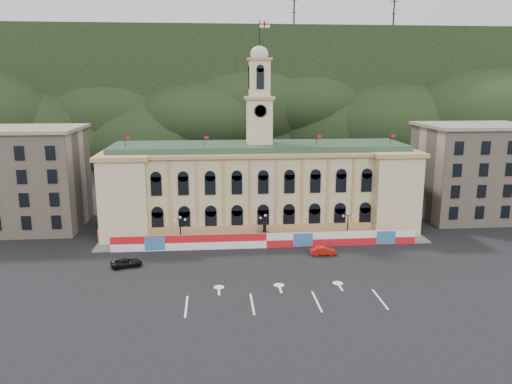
{
  "coord_description": "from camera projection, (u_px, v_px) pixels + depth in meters",
  "views": [
    {
      "loc": [
        -8.44,
        -62.33,
        26.34
      ],
      "look_at": [
        -1.46,
        18.0,
        8.73
      ],
      "focal_mm": 35.0,
      "sensor_mm": 36.0,
      "label": 1
    }
  ],
  "objects": [
    {
      "name": "red_sedan",
      "position": [
        323.0,
        251.0,
        78.04
      ],
      "size": [
        1.58,
        4.13,
        1.34
      ],
      "primitive_type": "imported",
      "rotation": [
        0.0,
        0.0,
        1.59
      ],
      "color": "#A1150B",
      "rests_on": "ground"
    },
    {
      "name": "city_hall",
      "position": [
        259.0,
        185.0,
        92.22
      ],
      "size": [
        56.2,
        17.6,
        37.1
      ],
      "color": "#CAB791",
      "rests_on": "ground"
    },
    {
      "name": "side_building_right",
      "position": [
        474.0,
        171.0,
        98.75
      ],
      "size": [
        21.0,
        17.0,
        18.6
      ],
      "color": "tan",
      "rests_on": "ground"
    },
    {
      "name": "statue",
      "position": [
        265.0,
        235.0,
        84.27
      ],
      "size": [
        1.4,
        1.4,
        3.72
      ],
      "color": "#595651",
      "rests_on": "ground"
    },
    {
      "name": "lamp_left",
      "position": [
        180.0,
        228.0,
        81.71
      ],
      "size": [
        1.96,
        0.44,
        5.15
      ],
      "color": "black",
      "rests_on": "ground"
    },
    {
      "name": "lamp_right",
      "position": [
        348.0,
        224.0,
        84.07
      ],
      "size": [
        1.96,
        0.44,
        5.15
      ],
      "color": "black",
      "rests_on": "ground"
    },
    {
      "name": "pavement",
      "position": [
        265.0,
        242.0,
        84.26
      ],
      "size": [
        56.0,
        5.5,
        0.16
      ],
      "primitive_type": "cube",
      "color": "slate",
      "rests_on": "ground"
    },
    {
      "name": "lamp_center",
      "position": [
        265.0,
        226.0,
        82.89
      ],
      "size": [
        1.96,
        0.44,
        5.15
      ],
      "color": "black",
      "rests_on": "ground"
    },
    {
      "name": "side_building_left",
      "position": [
        25.0,
        178.0,
        91.48
      ],
      "size": [
        21.0,
        17.0,
        18.6
      ],
      "color": "tan",
      "rests_on": "ground"
    },
    {
      "name": "hoarding_fence",
      "position": [
        267.0,
        240.0,
        81.4
      ],
      "size": [
        50.0,
        0.44,
        2.5
      ],
      "color": "red",
      "rests_on": "ground"
    },
    {
      "name": "ground",
      "position": [
        278.0,
        284.0,
        67.0
      ],
      "size": [
        260.0,
        260.0,
        0.0
      ],
      "primitive_type": "plane",
      "color": "black",
      "rests_on": "ground"
    },
    {
      "name": "hill_ridge",
      "position": [
        235.0,
        103.0,
        181.58
      ],
      "size": [
        230.0,
        80.0,
        64.0
      ],
      "color": "black",
      "rests_on": "ground"
    },
    {
      "name": "lane_markings",
      "position": [
        284.0,
        299.0,
        62.13
      ],
      "size": [
        26.0,
        10.0,
        0.02
      ],
      "primitive_type": null,
      "color": "white",
      "rests_on": "ground"
    },
    {
      "name": "black_suv",
      "position": [
        126.0,
        263.0,
        73.03
      ],
      "size": [
        4.59,
        5.66,
        1.25
      ],
      "primitive_type": "imported",
      "rotation": [
        0.0,
        0.0,
        1.87
      ],
      "color": "black",
      "rests_on": "ground"
    }
  ]
}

